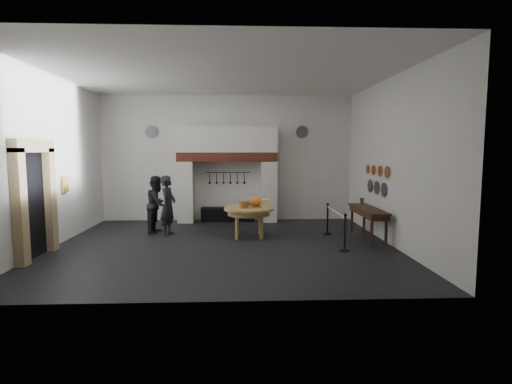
{
  "coord_description": "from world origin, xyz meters",
  "views": [
    {
      "loc": [
        0.42,
        -10.53,
        2.55
      ],
      "look_at": [
        0.9,
        0.87,
        1.35
      ],
      "focal_mm": 28.0,
      "sensor_mm": 36.0,
      "label": 1
    }
  ],
  "objects_px": {
    "iron_range": "(228,214)",
    "barrier_post_near": "(345,233)",
    "visitor_near": "(168,206)",
    "barrier_post_far": "(327,220)",
    "work_table": "(249,209)",
    "visitor_far": "(157,204)",
    "side_table": "(368,209)"
  },
  "relations": [
    {
      "from": "iron_range",
      "to": "barrier_post_near",
      "type": "relative_size",
      "value": 2.11
    },
    {
      "from": "work_table",
      "to": "barrier_post_near",
      "type": "height_order",
      "value": "barrier_post_near"
    },
    {
      "from": "visitor_near",
      "to": "barrier_post_far",
      "type": "bearing_deg",
      "value": -81.61
    },
    {
      "from": "visitor_near",
      "to": "barrier_post_far",
      "type": "height_order",
      "value": "visitor_near"
    },
    {
      "from": "iron_range",
      "to": "visitor_near",
      "type": "relative_size",
      "value": 1.06
    },
    {
      "from": "barrier_post_near",
      "to": "barrier_post_far",
      "type": "height_order",
      "value": "same"
    },
    {
      "from": "barrier_post_near",
      "to": "barrier_post_far",
      "type": "bearing_deg",
      "value": 90.0
    },
    {
      "from": "work_table",
      "to": "visitor_far",
      "type": "xyz_separation_m",
      "value": [
        -2.81,
        0.73,
        0.04
      ]
    },
    {
      "from": "barrier_post_far",
      "to": "work_table",
      "type": "bearing_deg",
      "value": -174.3
    },
    {
      "from": "iron_range",
      "to": "visitor_near",
      "type": "bearing_deg",
      "value": -126.47
    },
    {
      "from": "barrier_post_far",
      "to": "iron_range",
      "type": "bearing_deg",
      "value": 142.08
    },
    {
      "from": "work_table",
      "to": "visitor_near",
      "type": "distance_m",
      "value": 2.44
    },
    {
      "from": "iron_range",
      "to": "work_table",
      "type": "relative_size",
      "value": 1.29
    },
    {
      "from": "iron_range",
      "to": "visitor_far",
      "type": "bearing_deg",
      "value": -137.76
    },
    {
      "from": "side_table",
      "to": "barrier_post_near",
      "type": "bearing_deg",
      "value": -127.67
    },
    {
      "from": "barrier_post_near",
      "to": "barrier_post_far",
      "type": "xyz_separation_m",
      "value": [
        0.0,
        2.0,
        0.0
      ]
    },
    {
      "from": "visitor_far",
      "to": "side_table",
      "type": "bearing_deg",
      "value": -93.49
    },
    {
      "from": "visitor_far",
      "to": "side_table",
      "type": "xyz_separation_m",
      "value": [
        6.21,
        -1.18,
        -0.01
      ]
    },
    {
      "from": "barrier_post_near",
      "to": "barrier_post_far",
      "type": "relative_size",
      "value": 1.0
    },
    {
      "from": "work_table",
      "to": "barrier_post_far",
      "type": "bearing_deg",
      "value": 5.7
    },
    {
      "from": "visitor_far",
      "to": "barrier_post_far",
      "type": "bearing_deg",
      "value": -88.09
    },
    {
      "from": "barrier_post_far",
      "to": "visitor_far",
      "type": "bearing_deg",
      "value": 174.65
    },
    {
      "from": "iron_range",
      "to": "work_table",
      "type": "height_order",
      "value": "work_table"
    },
    {
      "from": "iron_range",
      "to": "barrier_post_far",
      "type": "bearing_deg",
      "value": -37.92
    },
    {
      "from": "iron_range",
      "to": "barrier_post_far",
      "type": "xyz_separation_m",
      "value": [
        3.09,
        -2.41,
        0.2
      ]
    },
    {
      "from": "side_table",
      "to": "barrier_post_near",
      "type": "xyz_separation_m",
      "value": [
        -1.01,
        -1.31,
        -0.42
      ]
    },
    {
      "from": "iron_range",
      "to": "barrier_post_far",
      "type": "relative_size",
      "value": 2.11
    },
    {
      "from": "work_table",
      "to": "visitor_near",
      "type": "bearing_deg",
      "value": 172.3
    },
    {
      "from": "side_table",
      "to": "barrier_post_far",
      "type": "xyz_separation_m",
      "value": [
        -1.01,
        0.69,
        -0.42
      ]
    },
    {
      "from": "work_table",
      "to": "visitor_far",
      "type": "bearing_deg",
      "value": 165.52
    },
    {
      "from": "visitor_near",
      "to": "barrier_post_near",
      "type": "distance_m",
      "value": 5.26
    },
    {
      "from": "side_table",
      "to": "iron_range",
      "type": "bearing_deg",
      "value": 142.91
    }
  ]
}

